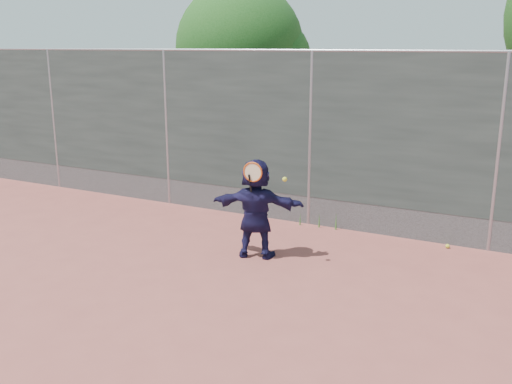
% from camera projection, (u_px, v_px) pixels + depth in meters
% --- Properties ---
extents(ground, '(80.00, 80.00, 0.00)m').
position_uv_depth(ground, '(204.00, 299.00, 7.15)').
color(ground, '#9E4C42').
rests_on(ground, ground).
extents(player, '(1.46, 0.76, 1.50)m').
position_uv_depth(player, '(256.00, 208.00, 8.42)').
color(player, '#171539').
rests_on(player, ground).
extents(ball_ground, '(0.07, 0.07, 0.07)m').
position_uv_depth(ball_ground, '(448.00, 246.00, 8.93)').
color(ball_ground, gold).
rests_on(ball_ground, ground).
extents(fence, '(20.00, 0.06, 3.03)m').
position_uv_depth(fence, '(310.00, 136.00, 9.77)').
color(fence, '#38423D').
rests_on(fence, ground).
extents(swing_action, '(0.66, 0.13, 0.51)m').
position_uv_depth(swing_action, '(256.00, 174.00, 8.06)').
color(swing_action, '#C64912').
rests_on(swing_action, ground).
extents(tree_left, '(3.15, 3.00, 4.53)m').
position_uv_depth(tree_left, '(247.00, 51.00, 13.31)').
color(tree_left, '#382314').
rests_on(tree_left, ground).
extents(weed_clump, '(0.68, 0.07, 0.30)m').
position_uv_depth(weed_clump, '(322.00, 220.00, 9.90)').
color(weed_clump, '#387226').
rests_on(weed_clump, ground).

